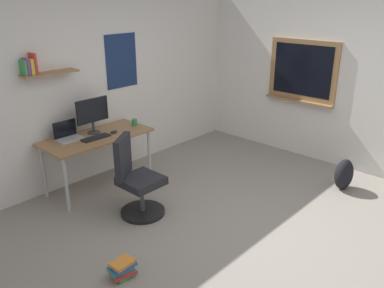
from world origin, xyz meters
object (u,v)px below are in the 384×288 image
Objects in this scene: desk at (97,141)px; book_stack_on_floor at (123,269)px; computer_mouse at (114,132)px; backpack at (344,174)px; office_chair at (136,182)px; laptop at (68,135)px; keyboard at (96,138)px; monitor_primary at (92,113)px; coffee_mug at (135,122)px.

desk is 5.56× the size of book_stack_on_floor.
computer_mouse is 0.25× the size of backpack.
office_chair is 3.77× the size of book_stack_on_floor.
office_chair is at bearing -79.25° from laptop.
computer_mouse is at bearing 129.64° from backpack.
laptop is 0.34m from keyboard.
monitor_primary is 5.04× the size of coffee_mug.
coffee_mug reaches higher than desk.
computer_mouse is (0.28, -0.00, 0.01)m from keyboard.
backpack is at bearing -57.13° from coffee_mug.
coffee_mug is (0.60, -0.03, 0.12)m from desk.
office_chair reaches higher than keyboard.
desk is 1.48× the size of office_chair.
desk is at bearing 82.63° from office_chair.
keyboard is 0.28m from computer_mouse.
backpack is at bearing -33.85° from office_chair.
computer_mouse is 3.07m from backpack.
backpack reaches higher than book_stack_on_floor.
laptop is 2.98× the size of computer_mouse.
monitor_primary is 0.62m from coffee_mug.
desk is 0.24m from computer_mouse.
computer_mouse reaches higher than book_stack_on_floor.
laptop is 0.67× the size of monitor_primary.
backpack is (2.45, -2.56, -0.57)m from laptop.
monitor_primary is at bearing 81.43° from office_chair.
computer_mouse is at bearing 68.23° from office_chair.
computer_mouse is 0.41× the size of book_stack_on_floor.
book_stack_on_floor is at bearing -108.78° from laptop.
computer_mouse is 1.13× the size of coffee_mug.
desk is 0.37m from laptop.
laptop reaches higher than computer_mouse.
desk is 15.25× the size of coffee_mug.
monitor_primary is at bearing 166.39° from coffee_mug.
coffee_mug is (0.67, 0.05, 0.04)m from keyboard.
book_stack_on_floor is (-0.62, -1.82, -0.70)m from laptop.
coffee_mug is at bearing -13.61° from monitor_primary.
desk is at bearing 49.30° from keyboard.
office_chair is 1.13m from laptop.
laptop is at bearing 168.58° from coffee_mug.
monitor_primary reaches higher than backpack.
book_stack_on_floor is at bearing -136.85° from office_chair.
laptop is 0.84× the size of keyboard.
laptop reaches higher than backpack.
laptop is at bearing 136.22° from keyboard.
keyboard is 1.92m from book_stack_on_floor.
desk reaches higher than backpack.
monitor_primary is at bearing 60.65° from keyboard.
desk is at bearing 158.76° from computer_mouse.
office_chair reaches higher than coffee_mug.
laptop is at bearing 100.75° from office_chair.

